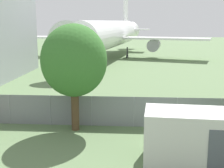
{
  "coord_description": "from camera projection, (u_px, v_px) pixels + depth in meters",
  "views": [
    {
      "loc": [
        2.51,
        -6.87,
        6.25
      ],
      "look_at": [
        1.03,
        14.13,
        2.0
      ],
      "focal_mm": 50.0,
      "sensor_mm": 36.0,
      "label": 1
    }
  ],
  "objects": [
    {
      "name": "perimeter_fence",
      "position": [
        92.0,
        111.0,
        18.83
      ],
      "size": [
        56.07,
        0.07,
        1.85
      ],
      "color": "gray",
      "rests_on": "ground"
    },
    {
      "name": "airplane",
      "position": [
        111.0,
        34.0,
        52.85
      ],
      "size": [
        33.05,
        41.86,
        13.12
      ],
      "rotation": [
        0.0,
        0.0,
        -1.72
      ],
      "color": "white",
      "rests_on": "ground"
    },
    {
      "name": "portable_cabin",
      "position": [
        198.0,
        137.0,
        13.85
      ],
      "size": [
        4.85,
        2.57,
        2.38
      ],
      "rotation": [
        0.0,
        0.0,
        -0.08
      ],
      "color": "silver",
      "rests_on": "ground"
    },
    {
      "name": "tree_left_of_cabin",
      "position": [
        74.0,
        61.0,
        17.5
      ],
      "size": [
        3.73,
        3.73,
        6.14
      ],
      "color": "#4C3823",
      "rests_on": "ground"
    }
  ]
}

